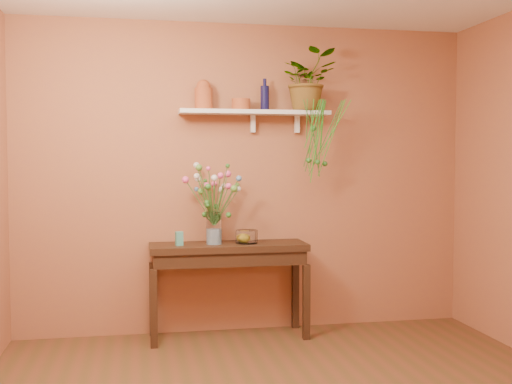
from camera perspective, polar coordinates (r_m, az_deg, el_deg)
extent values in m
cube|color=#A25F38|center=(5.49, -0.88, 1.28)|extent=(4.00, 0.04, 2.70)
cube|color=#352112|center=(5.28, -2.54, -5.05)|extent=(1.32, 0.43, 0.06)
cube|color=#352112|center=(5.29, -2.54, -5.96)|extent=(1.27, 0.39, 0.11)
cube|color=#352112|center=(5.13, -9.37, -10.54)|extent=(0.06, 0.06, 0.63)
cube|color=#352112|center=(5.31, 4.64, -10.04)|extent=(0.06, 0.06, 0.63)
cube|color=#352112|center=(5.49, -9.47, -9.64)|extent=(0.06, 0.06, 0.63)
cube|color=#352112|center=(5.66, 3.63, -9.22)|extent=(0.06, 0.06, 0.63)
cube|color=white|center=(5.38, -0.12, 7.32)|extent=(1.30, 0.24, 0.04)
cube|color=white|center=(5.47, -0.30, 6.28)|extent=(0.04, 0.05, 0.15)
cube|color=white|center=(5.56, 3.78, 6.22)|extent=(0.04, 0.05, 0.15)
cylinder|color=#9A4D24|center=(5.34, -4.84, 8.51)|extent=(0.19, 0.19, 0.18)
sphere|color=#9A4D24|center=(5.35, -4.84, 9.61)|extent=(0.12, 0.12, 0.12)
cylinder|color=#9A4D24|center=(5.37, -1.39, 8.04)|extent=(0.20, 0.20, 0.10)
cylinder|color=#100F36|center=(5.43, 0.81, 8.59)|extent=(0.08, 0.08, 0.21)
cylinder|color=#100F36|center=(5.45, 0.81, 10.03)|extent=(0.03, 0.03, 0.06)
imported|color=#2C6521|center=(5.50, 4.79, 10.16)|extent=(0.48, 0.42, 0.53)
cylinder|color=#2C6521|center=(5.37, 5.37, 4.88)|extent=(0.11, 0.03, 0.65)
cylinder|color=#2C9322|center=(5.37, 7.27, 5.89)|extent=(0.24, 0.16, 0.47)
cylinder|color=#2C9322|center=(5.31, 5.38, 5.98)|extent=(0.07, 0.18, 0.46)
cylinder|color=#2C6521|center=(5.35, 6.39, 4.93)|extent=(0.27, 0.10, 0.65)
cylinder|color=#2C9322|center=(5.29, 5.59, 4.63)|extent=(0.07, 0.14, 0.70)
cylinder|color=#2C9322|center=(5.31, 5.09, 5.30)|extent=(0.01, 0.19, 0.58)
cylinder|color=#2C6521|center=(5.30, 5.27, 5.38)|extent=(0.11, 0.24, 0.57)
cylinder|color=#2C9322|center=(5.33, 6.96, 4.92)|extent=(0.19, 0.19, 0.65)
cylinder|color=#2C9322|center=(5.36, 5.99, 5.27)|extent=(0.02, 0.11, 0.58)
cylinder|color=#2C6521|center=(5.28, 5.41, 5.17)|extent=(0.12, 0.18, 0.61)
cylinder|color=#2C9322|center=(5.39, 6.13, 6.09)|extent=(0.02, 0.08, 0.42)
cylinder|color=#2C9322|center=(5.35, 5.74, 4.83)|extent=(0.13, 0.05, 0.66)
cylinder|color=#2C6521|center=(5.32, 4.85, 6.78)|extent=(0.13, 0.10, 0.31)
cylinder|color=#2C9322|center=(5.31, 5.16, 6.23)|extent=(0.11, 0.10, 0.41)
cylinder|color=#2C9322|center=(5.37, 7.06, 5.84)|extent=(0.19, 0.04, 0.47)
cylinder|color=#2C6521|center=(5.29, 4.70, 6.69)|extent=(0.04, 0.16, 0.33)
cylinder|color=#2C9322|center=(5.30, 5.59, 5.12)|extent=(0.10, 0.14, 0.61)
sphere|color=#2C6521|center=(5.32, 5.33, 5.84)|extent=(0.05, 0.05, 0.05)
sphere|color=#2C6521|center=(5.29, 4.85, 2.92)|extent=(0.05, 0.05, 0.05)
sphere|color=#2C6521|center=(5.39, 6.35, 2.59)|extent=(0.05, 0.05, 0.05)
sphere|color=#2C6521|center=(5.31, 5.69, 2.75)|extent=(0.05, 0.05, 0.05)
cylinder|color=white|center=(5.23, -3.88, -3.29)|extent=(0.13, 0.13, 0.28)
cylinder|color=silver|center=(5.24, -3.87, -4.07)|extent=(0.12, 0.12, 0.13)
cylinder|color=#386B28|center=(5.14, -3.86, -0.91)|extent=(0.02, 0.16, 0.40)
sphere|color=silver|center=(5.05, -3.85, 1.29)|extent=(0.06, 0.06, 0.06)
cylinder|color=#386B28|center=(5.17, -3.58, -0.78)|extent=(0.05, 0.11, 0.42)
sphere|color=#EF4B8F|center=(5.11, -3.28, 1.52)|extent=(0.05, 0.05, 0.05)
cylinder|color=#386B28|center=(5.13, -2.97, -1.39)|extent=(0.14, 0.20, 0.32)
sphere|color=#619733|center=(5.04, -2.03, 0.31)|extent=(0.06, 0.06, 0.06)
cylinder|color=#386B28|center=(5.17, -3.21, -1.26)|extent=(0.11, 0.12, 0.34)
sphere|color=#EF4B8F|center=(5.11, -2.52, 0.55)|extent=(0.05, 0.05, 0.05)
cylinder|color=#386B28|center=(5.17, -3.26, -0.33)|extent=(0.11, 0.10, 0.50)
sphere|color=#2C6521|center=(5.13, -2.62, 2.42)|extent=(0.04, 0.04, 0.04)
cylinder|color=#386B28|center=(5.18, -2.74, -0.91)|extent=(0.20, 0.10, 0.40)
sphere|color=#517FB4|center=(5.14, -1.58, 1.25)|extent=(0.05, 0.05, 0.05)
cylinder|color=#386B28|center=(5.22, -3.44, -1.24)|extent=(0.09, 0.02, 0.33)
sphere|color=silver|center=(5.21, -2.99, 0.55)|extent=(0.04, 0.04, 0.04)
cylinder|color=#386B28|center=(5.22, -2.73, -1.38)|extent=(0.22, 0.02, 0.31)
sphere|color=silver|center=(5.23, -1.59, 0.28)|extent=(0.04, 0.04, 0.04)
cylinder|color=#386B28|center=(5.24, -3.24, -0.67)|extent=(0.13, 0.05, 0.43)
sphere|color=#EF4B8F|center=(5.26, -2.60, 1.67)|extent=(0.06, 0.06, 0.06)
cylinder|color=#386B28|center=(5.29, -2.80, -1.17)|extent=(0.22, 0.14, 0.34)
sphere|color=#619733|center=(5.36, -1.74, 0.65)|extent=(0.04, 0.04, 0.04)
cylinder|color=#386B28|center=(5.26, -3.53, -1.39)|extent=(0.08, 0.08, 0.30)
sphere|color=silver|center=(5.29, -3.18, 0.22)|extent=(0.05, 0.05, 0.05)
cylinder|color=#386B28|center=(5.28, -3.84, -1.10)|extent=(0.03, 0.14, 0.35)
sphere|color=#EF4B8F|center=(5.34, -3.80, 0.80)|extent=(0.04, 0.04, 0.04)
cylinder|color=#386B28|center=(5.29, -4.07, -1.52)|extent=(0.02, 0.15, 0.27)
sphere|color=#619733|center=(5.35, -4.25, -0.05)|extent=(0.03, 0.03, 0.03)
cylinder|color=#386B28|center=(5.33, -3.89, -1.10)|extent=(0.03, 0.23, 0.34)
sphere|color=#EF4B8F|center=(5.43, -3.90, 0.75)|extent=(0.05, 0.05, 0.05)
cylinder|color=#386B28|center=(5.27, -4.28, -0.98)|extent=(0.07, 0.12, 0.37)
sphere|color=#2C6521|center=(5.31, -4.68, 1.04)|extent=(0.03, 0.03, 0.03)
cylinder|color=#386B28|center=(5.28, -4.69, -1.37)|extent=(0.13, 0.15, 0.30)
sphere|color=#517FB4|center=(5.34, -5.49, 0.26)|extent=(0.04, 0.04, 0.04)
cylinder|color=#386B28|center=(5.26, -4.63, -0.88)|extent=(0.13, 0.11, 0.39)
sphere|color=silver|center=(5.29, -5.36, 1.24)|extent=(0.06, 0.06, 0.06)
cylinder|color=#386B28|center=(5.26, -4.69, -0.27)|extent=(0.14, 0.12, 0.50)
sphere|color=silver|center=(5.29, -5.49, 2.46)|extent=(0.05, 0.05, 0.05)
cylinder|color=#386B28|center=(5.20, -5.18, -0.96)|extent=(0.24, 0.01, 0.39)
sphere|color=#EF4B8F|center=(5.18, -6.50, 1.13)|extent=(0.06, 0.06, 0.06)
cylinder|color=#386B28|center=(5.20, -4.48, -1.49)|extent=(0.12, 0.02, 0.29)
sphere|color=#619733|center=(5.18, -5.10, 0.07)|extent=(0.05, 0.05, 0.05)
cylinder|color=#386B28|center=(5.17, -4.66, -0.81)|extent=(0.16, 0.07, 0.41)
sphere|color=silver|center=(5.12, -5.47, 1.45)|extent=(0.05, 0.05, 0.05)
cylinder|color=#386B28|center=(5.19, -4.22, -1.23)|extent=(0.07, 0.05, 0.34)
sphere|color=#EF4B8F|center=(5.16, -4.57, 0.60)|extent=(0.05, 0.05, 0.05)
cylinder|color=#386B28|center=(5.15, -4.56, -0.43)|extent=(0.14, 0.12, 0.49)
sphere|color=#619733|center=(5.08, -5.25, 2.24)|extent=(0.06, 0.06, 0.06)
cylinder|color=#386B28|center=(5.12, -4.14, -0.48)|extent=(0.07, 0.19, 0.48)
sphere|color=#EF4B8F|center=(5.01, -4.41, 2.17)|extent=(0.04, 0.04, 0.04)
cylinder|color=#386B28|center=(5.14, -4.15, -1.31)|extent=(0.07, 0.16, 0.33)
sphere|color=#2C6521|center=(5.05, -4.43, 0.47)|extent=(0.05, 0.05, 0.05)
sphere|color=#2C6521|center=(5.31, -3.72, -1.34)|extent=(0.05, 0.05, 0.05)
sphere|color=#2C6521|center=(5.14, -4.52, -0.99)|extent=(0.05, 0.05, 0.05)
sphere|color=#2C6521|center=(5.29, -3.67, -2.22)|extent=(0.05, 0.05, 0.05)
sphere|color=#2C6521|center=(5.17, -2.54, -2.13)|extent=(0.05, 0.05, 0.05)
sphere|color=#2C6521|center=(5.24, -4.74, -2.08)|extent=(0.05, 0.05, 0.05)
sphere|color=#2C6521|center=(5.15, -4.47, -1.21)|extent=(0.05, 0.05, 0.05)
cylinder|color=white|center=(5.28, -0.87, -4.12)|extent=(0.19, 0.19, 0.11)
cylinder|color=white|center=(5.29, -0.87, -4.66)|extent=(0.18, 0.18, 0.01)
sphere|color=gold|center=(5.30, -1.07, -4.22)|extent=(0.08, 0.08, 0.08)
cube|color=teal|center=(5.18, -7.07, -4.27)|extent=(0.07, 0.06, 0.12)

